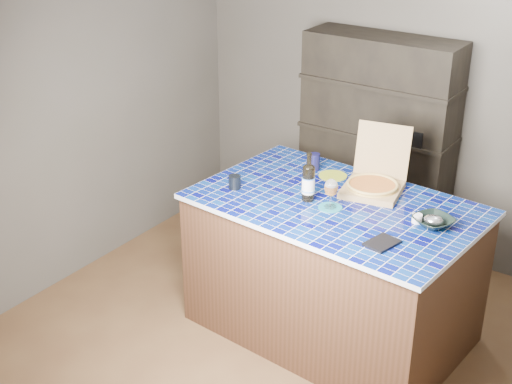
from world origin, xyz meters
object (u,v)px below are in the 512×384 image
Objects in this scene: kitchen_island at (333,268)px; wine_glass at (331,188)px; bowl at (433,222)px; dvd_case at (382,243)px; pizza_box at (373,183)px; mead_bottle at (308,182)px.

wine_glass is at bearing -80.06° from kitchen_island.
wine_glass is 0.65m from bowl.
dvd_case is 0.41m from bowl.
bowl is at bearing 80.53° from dvd_case.
pizza_box is at bearing 71.96° from kitchen_island.
pizza_box is 2.62× the size of wine_glass.
wine_glass is (0.18, -0.02, 0.01)m from mead_bottle.
mead_bottle is 0.82m from bowl.
mead_bottle is 0.71m from dvd_case.
dvd_case is (0.47, -0.24, -0.13)m from wine_glass.
mead_bottle reaches higher than kitchen_island.
pizza_box is 0.41m from wine_glass.
wine_glass is 0.55m from dvd_case.
bowl is (0.63, 0.14, -0.11)m from wine_glass.
pizza_box reaches higher than dvd_case.
mead_bottle is at bearing -151.69° from kitchen_island.
kitchen_island is 0.63m from pizza_box.
kitchen_island is 0.65m from mead_bottle.
wine_glass is 1.00× the size of dvd_case.
bowl is (0.52, -0.24, -0.03)m from pizza_box.
bowl is at bearing -36.05° from pizza_box.
wine_glass reaches higher than dvd_case.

